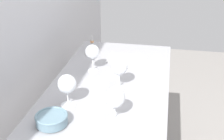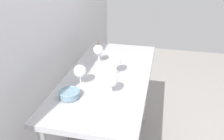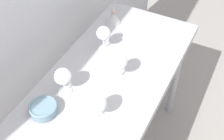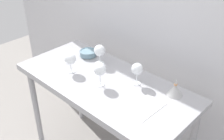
{
  "view_description": "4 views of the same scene",
  "coord_description": "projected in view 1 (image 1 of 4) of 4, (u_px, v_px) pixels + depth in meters",
  "views": [
    {
      "loc": [
        -1.4,
        -0.3,
        1.69
      ],
      "look_at": [
        0.01,
        -0.03,
        1.01
      ],
      "focal_mm": 48.01,
      "sensor_mm": 36.0,
      "label": 1
    },
    {
      "loc": [
        -1.64,
        -0.41,
        1.79
      ],
      "look_at": [
        -0.05,
        -0.05,
        0.97
      ],
      "focal_mm": 38.41,
      "sensor_mm": 36.0,
      "label": 2
    },
    {
      "loc": [
        -1.1,
        -0.59,
        2.19
      ],
      "look_at": [
        0.02,
        -0.02,
        0.94
      ],
      "focal_mm": 50.4,
      "sensor_mm": 36.0,
      "label": 3
    },
    {
      "loc": [
        1.22,
        -1.21,
        2.04
      ],
      "look_at": [
        0.04,
        0.03,
        1.0
      ],
      "focal_mm": 44.35,
      "sensor_mm": 36.0,
      "label": 4
    }
  ],
  "objects": [
    {
      "name": "wine_glass_near_center",
      "position": [
        119.0,
        67.0,
        1.58
      ],
      "size": [
        0.09,
        0.09,
        0.17
      ],
      "color": "white",
      "rests_on": "steel_counter"
    },
    {
      "name": "tasting_sheet_upper",
      "position": [
        127.0,
        59.0,
        1.99
      ],
      "size": [
        0.16,
        0.26,
        0.0
      ],
      "primitive_type": "cube",
      "rotation": [
        0.0,
        0.0,
        -0.02
      ],
      "color": "white",
      "rests_on": "steel_counter"
    },
    {
      "name": "steel_counter",
      "position": [
        108.0,
        104.0,
        1.68
      ],
      "size": [
        1.4,
        0.65,
        0.9
      ],
      "color": "#A0A0A5",
      "rests_on": "ground_plane"
    },
    {
      "name": "decanter_funnel",
      "position": [
        92.0,
        48.0,
        2.07
      ],
      "size": [
        0.11,
        0.11,
        0.14
      ],
      "color": "#B2B2B2",
      "rests_on": "steel_counter"
    },
    {
      "name": "back_wall",
      "position": [
        14.0,
        11.0,
        1.54
      ],
      "size": [
        3.8,
        0.04,
        2.6
      ],
      "primitive_type": "cube",
      "color": "silver",
      "rests_on": "ground_plane"
    },
    {
      "name": "tasting_bowl",
      "position": [
        52.0,
        119.0,
        1.32
      ],
      "size": [
        0.15,
        0.15,
        0.05
      ],
      "color": "beige",
      "rests_on": "steel_counter"
    },
    {
      "name": "wine_glass_far_left",
      "position": [
        67.0,
        85.0,
        1.42
      ],
      "size": [
        0.09,
        0.09,
        0.17
      ],
      "color": "white",
      "rests_on": "steel_counter"
    },
    {
      "name": "wine_glass_near_left",
      "position": [
        115.0,
        98.0,
        1.32
      ],
      "size": [
        0.09,
        0.09,
        0.16
      ],
      "color": "white",
      "rests_on": "steel_counter"
    },
    {
      "name": "wine_glass_far_right",
      "position": [
        92.0,
        52.0,
        1.77
      ],
      "size": [
        0.08,
        0.08,
        0.17
      ],
      "color": "white",
      "rests_on": "steel_counter"
    }
  ]
}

